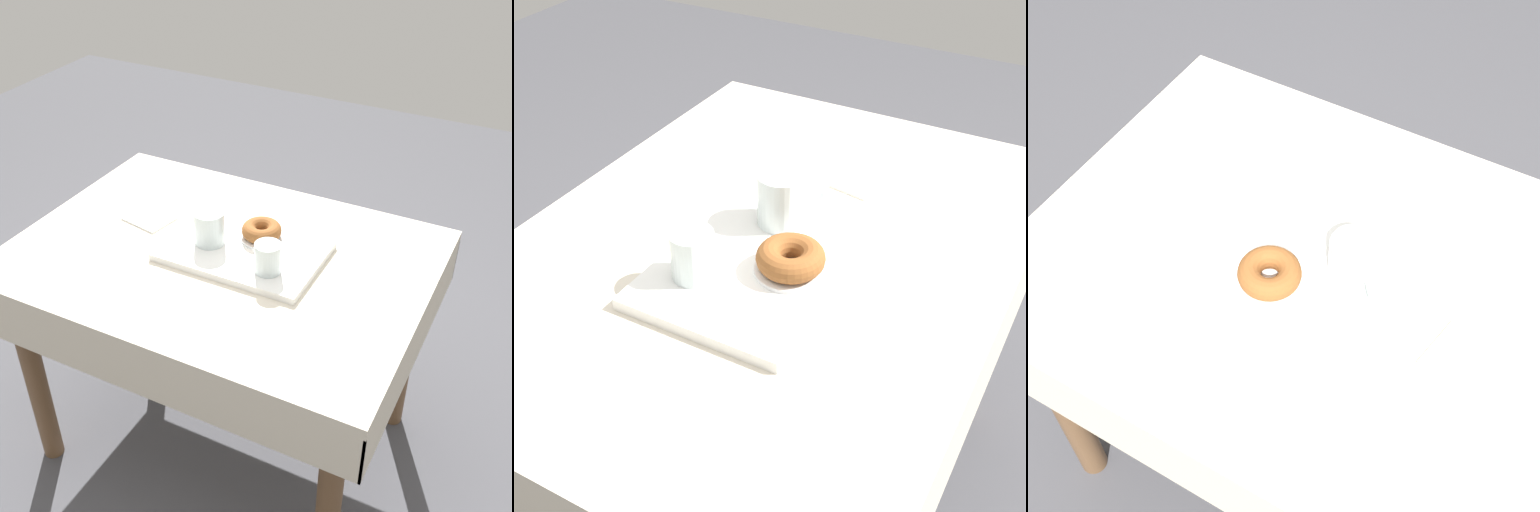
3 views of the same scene
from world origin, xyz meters
The scene contains 8 objects.
ground_plane centered at (0.00, 0.00, 0.00)m, with size 6.00×6.00×0.00m, color #47474C.
dining_table centered at (0.00, 0.00, 0.63)m, with size 1.14×0.83×0.75m.
serving_tray centered at (-0.06, -0.02, 0.76)m, with size 0.43×0.29×0.02m, color white.
tea_mug_left centered at (0.04, -0.01, 0.81)m, with size 0.11×0.11×0.10m.
water_glass_near centered at (-0.16, 0.04, 0.80)m, with size 0.07×0.07×0.08m.
donut_plate_left centered at (-0.08, -0.09, 0.77)m, with size 0.12×0.12×0.01m, color white.
sugar_donut_left centered at (-0.08, -0.09, 0.80)m, with size 0.11×0.11×0.04m, color brown.
paper_napkin centered at (0.28, -0.06, 0.75)m, with size 0.13×0.11×0.01m, color white.
Camera 2 is at (-0.89, -0.50, 1.48)m, focal length 50.35 mm.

